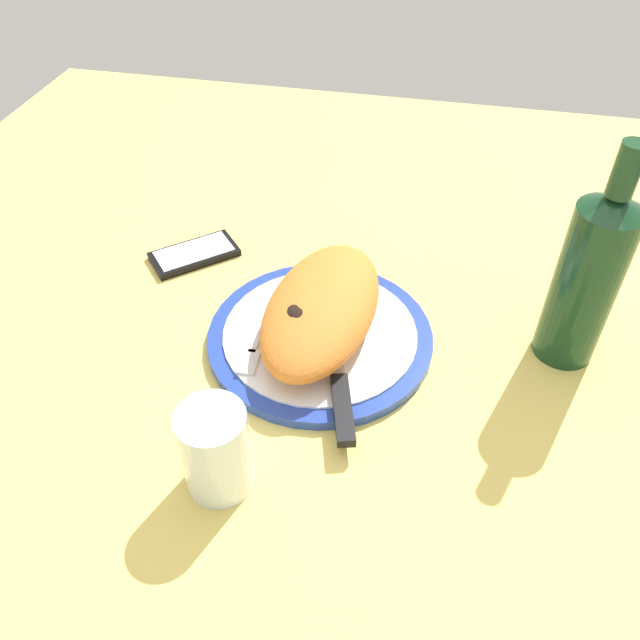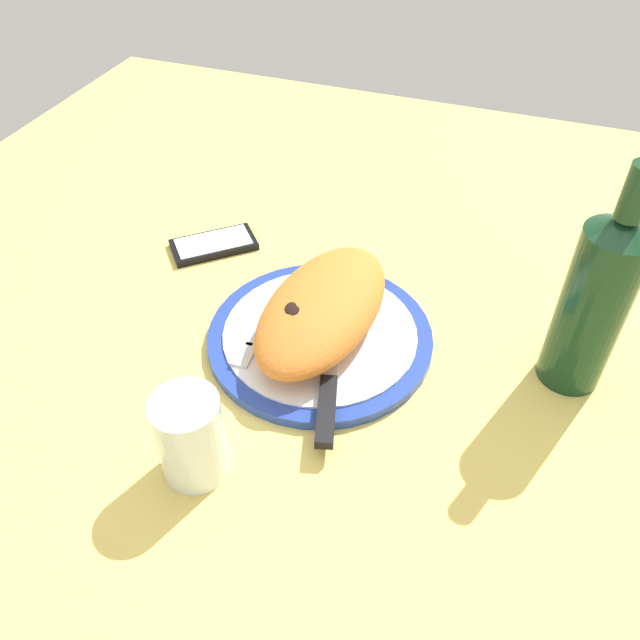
# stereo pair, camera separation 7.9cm
# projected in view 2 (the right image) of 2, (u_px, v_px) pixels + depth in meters

# --- Properties ---
(ground_plane) EXTENTS (1.50, 1.50, 0.03)m
(ground_plane) POSITION_uv_depth(u_px,v_px,m) (320.00, 349.00, 0.82)
(ground_plane) COLOR #EACC60
(plate) EXTENTS (0.28, 0.28, 0.02)m
(plate) POSITION_uv_depth(u_px,v_px,m) (320.00, 336.00, 0.81)
(plate) COLOR #233D99
(plate) RESTS_ON ground_plane
(calzone) EXTENTS (0.27, 0.16, 0.06)m
(calzone) POSITION_uv_depth(u_px,v_px,m) (320.00, 308.00, 0.79)
(calzone) COLOR orange
(calzone) RESTS_ON plate
(fork) EXTENTS (0.15, 0.02, 0.00)m
(fork) POSITION_uv_depth(u_px,v_px,m) (256.00, 332.00, 0.80)
(fork) COLOR silver
(fork) RESTS_ON plate
(knife) EXTENTS (0.24, 0.08, 0.01)m
(knife) POSITION_uv_depth(u_px,v_px,m) (328.00, 387.00, 0.73)
(knife) COLOR silver
(knife) RESTS_ON plate
(smartphone) EXTENTS (0.13, 0.13, 0.01)m
(smartphone) POSITION_uv_depth(u_px,v_px,m) (214.00, 244.00, 0.96)
(smartphone) COLOR black
(smartphone) RESTS_ON ground_plane
(water_glass) EXTENTS (0.07, 0.07, 0.10)m
(water_glass) POSITION_uv_depth(u_px,v_px,m) (192.00, 442.00, 0.65)
(water_glass) COLOR silver
(water_glass) RESTS_ON ground_plane
(wine_bottle) EXTENTS (0.07, 0.07, 0.28)m
(wine_bottle) POSITION_uv_depth(u_px,v_px,m) (595.00, 301.00, 0.69)
(wine_bottle) COLOR #14381E
(wine_bottle) RESTS_ON ground_plane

